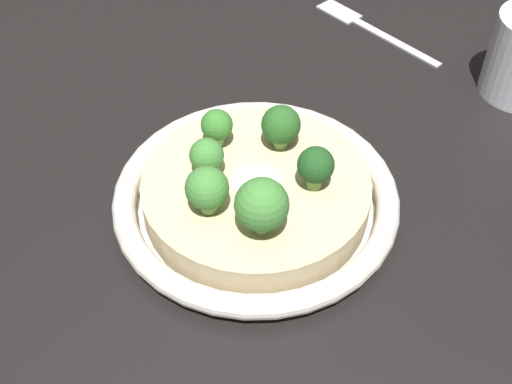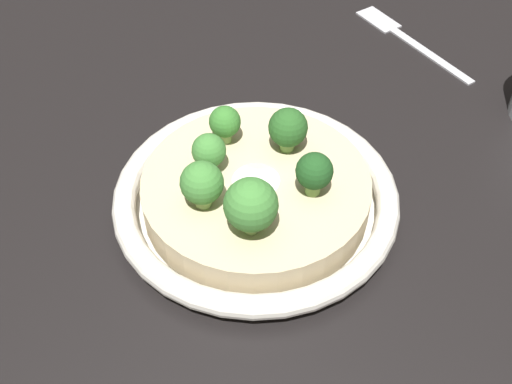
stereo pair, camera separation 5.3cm
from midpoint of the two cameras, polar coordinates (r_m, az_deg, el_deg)
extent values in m
plane|color=black|center=(0.55, -2.78, -1.64)|extent=(6.00, 6.00, 0.00)
cylinder|color=silver|center=(0.55, -2.79, -1.42)|extent=(0.22, 0.22, 0.01)
torus|color=silver|center=(0.54, -2.84, -0.50)|extent=(0.24, 0.24, 0.02)
cylinder|color=#CCB78E|center=(0.53, -2.86, -0.15)|extent=(0.19, 0.19, 0.03)
cone|color=white|center=(0.52, -2.83, 1.63)|extent=(0.04, 0.04, 0.01)
cylinder|color=#84A856|center=(0.55, -6.22, 4.74)|extent=(0.01, 0.01, 0.02)
sphere|color=#387A2D|center=(0.54, -6.33, 5.81)|extent=(0.03, 0.03, 0.03)
cylinder|color=#668E47|center=(0.53, -7.23, 2.06)|extent=(0.01, 0.01, 0.02)
sphere|color=#428438|center=(0.52, -7.36, 3.11)|extent=(0.03, 0.03, 0.03)
cylinder|color=#759E4C|center=(0.51, 2.27, 1.07)|extent=(0.02, 0.02, 0.02)
sphere|color=#1E4C1E|center=(0.50, 2.32, 2.26)|extent=(0.03, 0.03, 0.03)
cylinder|color=#84A856|center=(0.48, -2.70, -2.79)|extent=(0.01, 0.01, 0.02)
sphere|color=#428438|center=(0.47, -2.78, -1.31)|extent=(0.04, 0.04, 0.04)
cylinder|color=#84A856|center=(0.50, -7.34, -1.04)|extent=(0.01, 0.01, 0.02)
sphere|color=#428438|center=(0.49, -7.51, 0.18)|extent=(0.03, 0.03, 0.03)
cylinder|color=#759E4C|center=(0.55, -0.66, 4.69)|extent=(0.02, 0.02, 0.02)
sphere|color=#285B23|center=(0.54, -0.67, 5.89)|extent=(0.03, 0.03, 0.03)
cube|color=#B7B7BC|center=(0.75, 10.30, 12.95)|extent=(0.05, 0.12, 0.00)
cube|color=#B7B7BC|center=(0.80, 5.45, 15.66)|extent=(0.04, 0.06, 0.00)
camera|label=1|loc=(0.03, -92.87, -3.02)|focal=45.00mm
camera|label=2|loc=(0.03, 87.13, 3.02)|focal=45.00mm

